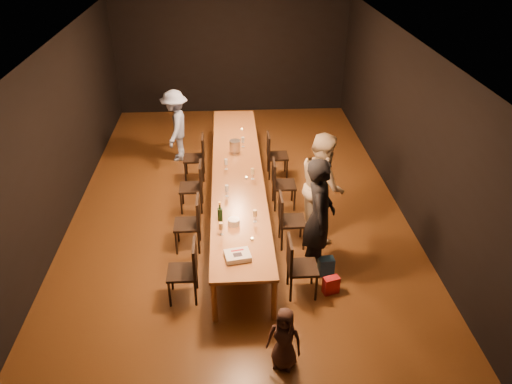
{
  "coord_description": "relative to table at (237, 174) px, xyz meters",
  "views": [
    {
      "loc": [
        -0.15,
        -7.92,
        4.95
      ],
      "look_at": [
        0.26,
        -1.17,
        1.0
      ],
      "focal_mm": 35.0,
      "sensor_mm": 36.0,
      "label": 1
    }
  ],
  "objects": [
    {
      "name": "wineglass_0",
      "position": [
        -0.29,
        -1.94,
        0.15
      ],
      "size": [
        0.06,
        0.06,
        0.21
      ],
      "primitive_type": null,
      "color": "beige",
      "rests_on": "table"
    },
    {
      "name": "birthday_cake",
      "position": [
        -0.07,
        -2.51,
        0.09
      ],
      "size": [
        0.38,
        0.33,
        0.08
      ],
      "rotation": [
        0.0,
        0.0,
        0.18
      ],
      "color": "white",
      "rests_on": "table"
    },
    {
      "name": "man_blue",
      "position": [
        -1.27,
        2.12,
        0.08
      ],
      "size": [
        0.67,
        1.06,
        1.56
      ],
      "primitive_type": "imported",
      "rotation": [
        0.0,
        0.0,
        -1.66
      ],
      "color": "#89A1D4",
      "rests_on": "ground"
    },
    {
      "name": "chair_right_2",
      "position": [
        0.85,
        0.0,
        -0.24
      ],
      "size": [
        0.42,
        0.42,
        0.93
      ],
      "primitive_type": null,
      "rotation": [
        0.0,
        0.0,
        -1.57
      ],
      "color": "black",
      "rests_on": "ground"
    },
    {
      "name": "chair_right_1",
      "position": [
        0.85,
        -1.2,
        -0.24
      ],
      "size": [
        0.42,
        0.42,
        0.93
      ],
      "primitive_type": null,
      "rotation": [
        0.0,
        0.0,
        -1.57
      ],
      "color": "black",
      "rests_on": "ground"
    },
    {
      "name": "chair_right_0",
      "position": [
        0.85,
        -2.4,
        -0.24
      ],
      "size": [
        0.42,
        0.42,
        0.93
      ],
      "primitive_type": null,
      "rotation": [
        0.0,
        0.0,
        -1.57
      ],
      "color": "black",
      "rests_on": "ground"
    },
    {
      "name": "tealight_far",
      "position": [
        0.15,
        1.87,
        0.06
      ],
      "size": [
        0.05,
        0.05,
        0.03
      ],
      "primitive_type": "cylinder",
      "color": "#B2B7B2",
      "rests_on": "table"
    },
    {
      "name": "child",
      "position": [
        0.45,
        -3.69,
        -0.26
      ],
      "size": [
        0.5,
        0.41,
        0.88
      ],
      "primitive_type": "imported",
      "rotation": [
        0.0,
        0.0,
        -0.36
      ],
      "color": "#38251F",
      "rests_on": "ground"
    },
    {
      "name": "champagne_bottle",
      "position": [
        -0.31,
        -1.57,
        0.21
      ],
      "size": [
        0.09,
        0.09,
        0.33
      ],
      "primitive_type": null,
      "rotation": [
        0.0,
        0.0,
        -0.2
      ],
      "color": "black",
      "rests_on": "table"
    },
    {
      "name": "chair_right_3",
      "position": [
        0.85,
        1.2,
        -0.24
      ],
      "size": [
        0.42,
        0.42,
        0.93
      ],
      "primitive_type": null,
      "rotation": [
        0.0,
        0.0,
        -1.57
      ],
      "color": "black",
      "rests_on": "ground"
    },
    {
      "name": "gift_bag_red",
      "position": [
        1.28,
        -2.44,
        -0.57
      ],
      "size": [
        0.26,
        0.19,
        0.27
      ],
      "primitive_type": "cube",
      "rotation": [
        0.0,
        0.0,
        0.29
      ],
      "color": "red",
      "rests_on": "ground"
    },
    {
      "name": "chair_left_0",
      "position": [
        -0.85,
        -2.4,
        -0.24
      ],
      "size": [
        0.42,
        0.42,
        0.93
      ],
      "primitive_type": null,
      "rotation": [
        0.0,
        0.0,
        1.57
      ],
      "color": "black",
      "rests_on": "ground"
    },
    {
      "name": "wineglass_1",
      "position": [
        0.22,
        -1.63,
        0.15
      ],
      "size": [
        0.06,
        0.06,
        0.21
      ],
      "primitive_type": null,
      "color": "beige",
      "rests_on": "table"
    },
    {
      "name": "chair_left_3",
      "position": [
        -0.85,
        1.2,
        -0.24
      ],
      "size": [
        0.42,
        0.42,
        0.93
      ],
      "primitive_type": null,
      "rotation": [
        0.0,
        0.0,
        1.57
      ],
      "color": "black",
      "rests_on": "ground"
    },
    {
      "name": "ice_bucket",
      "position": [
        -0.02,
        0.83,
        0.16
      ],
      "size": [
        0.25,
        0.25,
        0.23
      ],
      "primitive_type": "cylinder",
      "rotation": [
        0.0,
        0.0,
        -0.19
      ],
      "color": "#A3A3A8",
      "rests_on": "table"
    },
    {
      "name": "woman_birthday",
      "position": [
        1.15,
        -1.86,
        0.25
      ],
      "size": [
        0.57,
        0.76,
        1.89
      ],
      "primitive_type": "imported",
      "rotation": [
        0.0,
        0.0,
        1.39
      ],
      "color": "black",
      "rests_on": "ground"
    },
    {
      "name": "wineglass_4",
      "position": [
        -0.2,
        0.11,
        0.15
      ],
      "size": [
        0.06,
        0.06,
        0.21
      ],
      "primitive_type": null,
      "color": "silver",
      "rests_on": "table"
    },
    {
      "name": "wineglass_3",
      "position": [
        0.26,
        -0.29,
        0.15
      ],
      "size": [
        0.06,
        0.06,
        0.21
      ],
      "primitive_type": null,
      "color": "beige",
      "rests_on": "table"
    },
    {
      "name": "wineglass_2",
      "position": [
        -0.2,
        -0.85,
        0.15
      ],
      "size": [
        0.06,
        0.06,
        0.21
      ],
      "primitive_type": null,
      "color": "silver",
      "rests_on": "table"
    },
    {
      "name": "chair_left_1",
      "position": [
        -0.85,
        -1.2,
        -0.24
      ],
      "size": [
        0.42,
        0.42,
        0.93
      ],
      "primitive_type": null,
      "rotation": [
        0.0,
        0.0,
        1.57
      ],
      "color": "black",
      "rests_on": "ground"
    },
    {
      "name": "chair_left_2",
      "position": [
        -0.85,
        0.0,
        -0.24
      ],
      "size": [
        0.42,
        0.42,
        0.93
      ],
      "primitive_type": null,
      "rotation": [
        0.0,
        0.0,
        1.57
      ],
      "color": "black",
      "rests_on": "ground"
    },
    {
      "name": "gift_bag_blue",
      "position": [
        1.28,
        -2.01,
        -0.56
      ],
      "size": [
        0.25,
        0.18,
        0.29
      ],
      "primitive_type": "cube",
      "rotation": [
        0.0,
        0.0,
        0.09
      ],
      "color": "#225494",
      "rests_on": "ground"
    },
    {
      "name": "table",
      "position": [
        0.0,
        0.0,
        0.0
      ],
      "size": [
        0.9,
        6.0,
        0.75
      ],
      "color": "olive",
      "rests_on": "ground"
    },
    {
      "name": "ground",
      "position": [
        0.0,
        0.0,
        -0.7
      ],
      "size": [
        10.0,
        10.0,
        0.0
      ],
      "primitive_type": "plane",
      "color": "#3F200F",
      "rests_on": "ground"
    },
    {
      "name": "plate_stack",
      "position": [
        -0.1,
        -1.69,
        0.1
      ],
      "size": [
        0.21,
        0.21,
        0.1
      ],
      "primitive_type": "cylinder",
      "rotation": [
        0.0,
        0.0,
        -0.21
      ],
      "color": "white",
      "rests_on": "table"
    },
    {
      "name": "wineglass_5",
      "position": [
        0.14,
        1.04,
        0.15
      ],
      "size": [
        0.06,
        0.06,
        0.21
      ],
      "primitive_type": null,
      "color": "silver",
      "rests_on": "table"
    },
    {
      "name": "woman_tan",
      "position": [
        1.37,
        -0.86,
        0.21
      ],
      "size": [
        0.77,
        0.95,
        1.83
      ],
      "primitive_type": "imported",
      "rotation": [
        0.0,
        0.0,
        1.66
      ],
      "color": "beige",
      "rests_on": "ground"
    },
    {
      "name": "room_shell",
      "position": [
        0.0,
        0.0,
        1.38
      ],
      "size": [
        6.04,
        10.04,
        3.02
      ],
      "color": "black",
      "rests_on": "ground"
    },
    {
      "name": "tealight_near",
      "position": [
        0.15,
        -2.1,
        0.06
      ],
      "size": [
        0.05,
        0.05,
        0.03
      ],
      "primitive_type": "cylinder",
      "color": "#B2B7B2",
      "rests_on": "table"
    },
    {
      "name": "tealight_mid",
      "position": [
        0.15,
        -0.27,
        0.06
      ],
      "size": [
        0.05,
        0.05,
        0.03
      ],
      "primitive_type": "cylinder",
      "color": "#B2B7B2",
      "rests_on": "table"
    }
  ]
}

